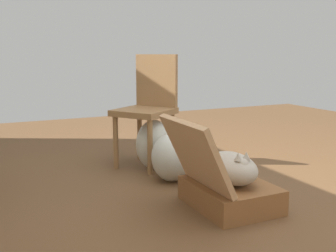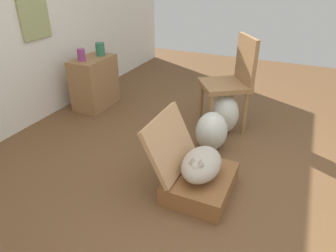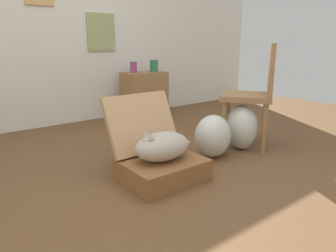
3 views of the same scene
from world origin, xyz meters
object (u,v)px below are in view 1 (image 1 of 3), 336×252
(chair, at_px, (149,105))
(suitcase_base, at_px, (230,195))
(cat, at_px, (231,168))
(plastic_bag_clear, at_px, (154,144))
(plastic_bag_white, at_px, (171,157))

(chair, bearing_deg, suitcase_base, -30.80)
(cat, height_order, chair, chair)
(suitcase_base, relative_size, cat, 1.12)
(plastic_bag_clear, distance_m, chair, 0.35)
(suitcase_base, height_order, chair, chair)
(cat, bearing_deg, chair, 4.24)
(chair, bearing_deg, cat, -30.83)
(plastic_bag_white, distance_m, plastic_bag_clear, 0.36)
(suitcase_base, height_order, cat, cat)
(cat, relative_size, plastic_bag_white, 1.36)
(plastic_bag_clear, height_order, chair, chair)
(cat, xyz_separation_m, plastic_bag_clear, (0.99, 0.10, -0.05))
(suitcase_base, bearing_deg, plastic_bag_white, 10.29)
(plastic_bag_white, bearing_deg, plastic_bag_clear, -2.26)
(suitcase_base, xyz_separation_m, plastic_bag_clear, (0.99, 0.10, 0.13))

